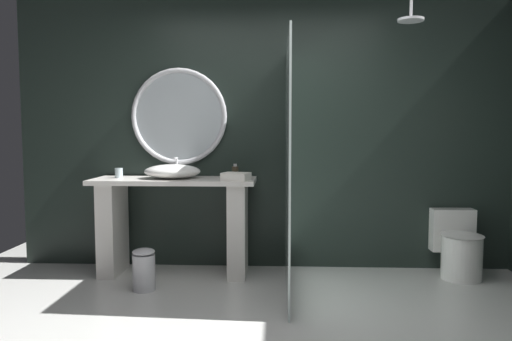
% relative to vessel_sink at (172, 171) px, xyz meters
% --- Properties ---
extents(back_wall_panel, '(4.80, 0.10, 2.60)m').
position_rel_vessel_sink_xyz_m(back_wall_panel, '(0.85, 0.34, 0.35)').
color(back_wall_panel, '#1E2823').
rests_on(back_wall_panel, ground_plane).
extents(vanity_counter, '(1.48, 0.53, 0.89)m').
position_rel_vessel_sink_xyz_m(vanity_counter, '(0.01, 0.00, -0.43)').
color(vanity_counter, silver).
rests_on(vanity_counter, ground_plane).
extents(vessel_sink, '(0.51, 0.42, 0.19)m').
position_rel_vessel_sink_xyz_m(vessel_sink, '(0.00, 0.00, 0.00)').
color(vessel_sink, white).
rests_on(vessel_sink, vanity_counter).
extents(tumbler_cup, '(0.07, 0.07, 0.09)m').
position_rel_vessel_sink_xyz_m(tumbler_cup, '(-0.50, 0.03, -0.02)').
color(tumbler_cup, silver).
rests_on(tumbler_cup, vanity_counter).
extents(soap_dispenser, '(0.06, 0.06, 0.13)m').
position_rel_vessel_sink_xyz_m(soap_dispenser, '(0.57, 0.03, -0.01)').
color(soap_dispenser, '#3D3323').
rests_on(soap_dispenser, vanity_counter).
extents(round_wall_mirror, '(0.92, 0.05, 0.92)m').
position_rel_vessel_sink_xyz_m(round_wall_mirror, '(0.01, 0.25, 0.50)').
color(round_wall_mirror, silver).
extents(shower_glass_panel, '(0.02, 1.38, 2.03)m').
position_rel_vessel_sink_xyz_m(shower_glass_panel, '(1.04, -0.40, 0.07)').
color(shower_glass_panel, silver).
rests_on(shower_glass_panel, ground_plane).
extents(rain_shower_head, '(0.21, 0.21, 0.29)m').
position_rel_vessel_sink_xyz_m(rain_shower_head, '(2.04, -0.24, 1.29)').
color(rain_shower_head, silver).
extents(toilet, '(0.39, 0.52, 0.59)m').
position_rel_vessel_sink_xyz_m(toilet, '(2.59, 0.04, -0.69)').
color(toilet, white).
rests_on(toilet, ground_plane).
extents(waste_bin, '(0.19, 0.19, 0.35)m').
position_rel_vessel_sink_xyz_m(waste_bin, '(-0.14, -0.47, -0.77)').
color(waste_bin, silver).
rests_on(waste_bin, ground_plane).
extents(folded_hand_towel, '(0.27, 0.23, 0.07)m').
position_rel_vessel_sink_xyz_m(folded_hand_towel, '(0.59, -0.16, -0.03)').
color(folded_hand_towel, silver).
rests_on(folded_hand_towel, vanity_counter).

